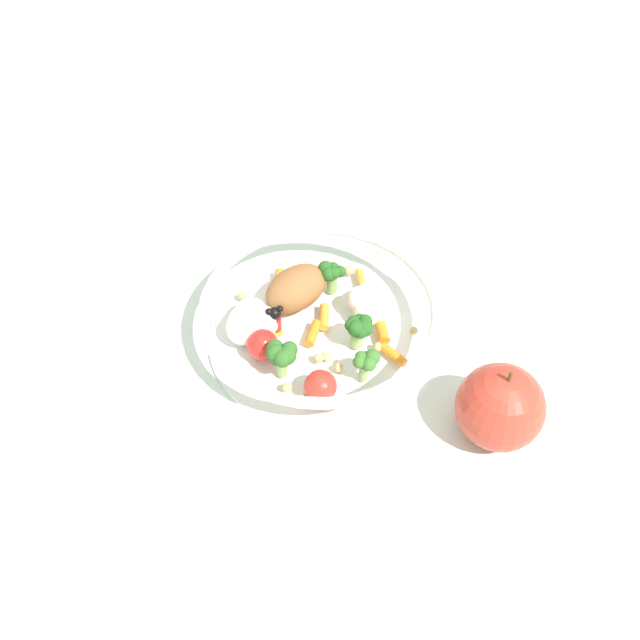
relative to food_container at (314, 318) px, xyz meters
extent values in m
plane|color=silver|center=(0.02, -0.02, -0.03)|extent=(2.40, 2.40, 0.00)
cylinder|color=white|center=(0.00, -0.01, -0.02)|extent=(0.24, 0.24, 0.01)
torus|color=white|center=(0.00, -0.01, 0.02)|extent=(0.25, 0.25, 0.01)
ellipsoid|color=#935B33|center=(0.04, 0.03, 0.00)|extent=(0.09, 0.09, 0.04)
cylinder|color=#8EB766|center=(0.06, -0.01, -0.01)|extent=(0.01, 0.01, 0.02)
sphere|color=#23561E|center=(0.07, -0.01, 0.01)|extent=(0.01, 0.01, 0.01)
sphere|color=#23561E|center=(0.06, 0.00, 0.01)|extent=(0.02, 0.02, 0.02)
sphere|color=#23561E|center=(0.06, -0.01, 0.01)|extent=(0.02, 0.02, 0.02)
sphere|color=#23561E|center=(0.06, -0.01, 0.01)|extent=(0.01, 0.01, 0.01)
sphere|color=#23561E|center=(0.06, -0.02, 0.01)|extent=(0.01, 0.01, 0.01)
cylinder|color=#8EB766|center=(-0.06, -0.06, -0.01)|extent=(0.01, 0.01, 0.02)
sphere|color=#386B28|center=(-0.05, -0.06, 0.01)|extent=(0.01, 0.01, 0.01)
sphere|color=#386B28|center=(-0.05, -0.06, 0.01)|extent=(0.01, 0.01, 0.01)
sphere|color=#386B28|center=(-0.06, -0.05, 0.01)|extent=(0.01, 0.01, 0.01)
sphere|color=#386B28|center=(-0.06, -0.06, 0.01)|extent=(0.01, 0.01, 0.01)
sphere|color=#386B28|center=(-0.05, -0.07, 0.01)|extent=(0.02, 0.02, 0.02)
cylinder|color=#8EB766|center=(-0.06, 0.02, -0.01)|extent=(0.01, 0.01, 0.02)
sphere|color=#2D6023|center=(-0.06, 0.02, 0.01)|extent=(0.01, 0.01, 0.01)
sphere|color=#2D6023|center=(-0.06, 0.03, 0.01)|extent=(0.02, 0.02, 0.02)
sphere|color=#2D6023|center=(-0.06, 0.03, 0.01)|extent=(0.02, 0.02, 0.02)
sphere|color=#2D6023|center=(-0.07, 0.03, 0.01)|extent=(0.02, 0.02, 0.02)
sphere|color=#2D6023|center=(-0.07, 0.02, 0.01)|extent=(0.02, 0.02, 0.02)
sphere|color=#2D6023|center=(-0.06, 0.02, 0.01)|extent=(0.02, 0.02, 0.02)
sphere|color=#2D6023|center=(-0.06, 0.02, 0.02)|extent=(0.02, 0.02, 0.02)
cylinder|color=#8EB766|center=(-0.01, -0.05, -0.01)|extent=(0.01, 0.01, 0.02)
sphere|color=#23561E|center=(0.00, -0.05, 0.01)|extent=(0.01, 0.01, 0.01)
sphere|color=#23561E|center=(-0.01, -0.04, 0.01)|extent=(0.01, 0.01, 0.01)
sphere|color=#23561E|center=(-0.01, -0.04, 0.01)|extent=(0.01, 0.01, 0.01)
sphere|color=#23561E|center=(-0.02, -0.05, 0.01)|extent=(0.02, 0.02, 0.02)
sphere|color=#23561E|center=(-0.02, -0.05, 0.01)|extent=(0.01, 0.01, 0.01)
sphere|color=#23561E|center=(-0.01, -0.05, 0.01)|extent=(0.02, 0.02, 0.02)
sphere|color=#23561E|center=(-0.01, -0.05, 0.01)|extent=(0.02, 0.02, 0.02)
sphere|color=white|center=(0.00, 0.07, -0.01)|extent=(0.04, 0.04, 0.04)
sphere|color=white|center=(-0.01, 0.08, -0.01)|extent=(0.03, 0.03, 0.03)
sphere|color=white|center=(-0.02, 0.07, 0.00)|extent=(0.04, 0.04, 0.04)
sphere|color=white|center=(-0.01, 0.05, -0.01)|extent=(0.04, 0.04, 0.04)
sphere|color=silver|center=(0.04, -0.05, 0.00)|extent=(0.03, 0.03, 0.03)
sphere|color=silver|center=(0.03, -0.05, 0.00)|extent=(0.03, 0.03, 0.03)
sphere|color=silver|center=(0.03, -0.06, -0.01)|extent=(0.04, 0.04, 0.04)
sphere|color=silver|center=(0.03, -0.07, 0.00)|extent=(0.03, 0.03, 0.03)
cube|color=yellow|center=(-0.01, 0.04, -0.02)|extent=(0.02, 0.02, 0.00)
cylinder|color=red|center=(-0.01, 0.04, -0.01)|extent=(0.02, 0.02, 0.02)
sphere|color=black|center=(-0.01, 0.04, 0.01)|extent=(0.01, 0.01, 0.01)
sphere|color=black|center=(0.00, 0.04, 0.01)|extent=(0.01, 0.01, 0.01)
sphere|color=black|center=(-0.01, 0.05, 0.01)|extent=(0.01, 0.01, 0.01)
cylinder|color=orange|center=(0.08, -0.04, -0.02)|extent=(0.03, 0.02, 0.01)
cylinder|color=orange|center=(0.02, -0.01, -0.01)|extent=(0.03, 0.01, 0.01)
cylinder|color=orange|center=(-0.01, 0.00, -0.01)|extent=(0.03, 0.01, 0.01)
cylinder|color=orange|center=(-0.02, -0.09, -0.02)|extent=(0.03, 0.03, 0.01)
cylinder|color=orange|center=(0.07, 0.05, -0.01)|extent=(0.02, 0.02, 0.01)
cylinder|color=orange|center=(0.00, -0.07, -0.01)|extent=(0.03, 0.02, 0.01)
sphere|color=red|center=(-0.08, -0.02, 0.00)|extent=(0.03, 0.03, 0.03)
sphere|color=red|center=(-0.04, 0.05, 0.00)|extent=(0.03, 0.03, 0.03)
sphere|color=#D1B775|center=(-0.04, -0.02, -0.01)|extent=(0.01, 0.01, 0.01)
sphere|color=tan|center=(-0.02, -0.07, -0.01)|extent=(0.01, 0.01, 0.01)
sphere|color=tan|center=(0.01, -0.11, -0.02)|extent=(0.01, 0.01, 0.01)
sphere|color=#D1B775|center=(-0.08, -0.06, -0.01)|extent=(0.01, 0.01, 0.01)
sphere|color=tan|center=(-0.09, 0.00, -0.02)|extent=(0.01, 0.01, 0.01)
sphere|color=tan|center=(0.03, 0.09, -0.02)|extent=(0.01, 0.01, 0.01)
sphere|color=tan|center=(-0.02, 0.05, -0.01)|extent=(0.01, 0.01, 0.01)
sphere|color=tan|center=(0.09, -0.03, -0.01)|extent=(0.01, 0.01, 0.01)
sphere|color=tan|center=(-0.08, 0.01, -0.01)|extent=(0.01, 0.01, 0.01)
sphere|color=#D1B775|center=(0.05, -0.04, -0.01)|extent=(0.01, 0.01, 0.01)
sphere|color=#D1B775|center=(-0.05, -0.03, -0.01)|extent=(0.01, 0.01, 0.01)
sphere|color=#D1B775|center=(0.10, 0.00, -0.01)|extent=(0.01, 0.01, 0.01)
sphere|color=tan|center=(-0.04, -0.01, -0.01)|extent=(0.01, 0.01, 0.01)
sphere|color=tan|center=(0.08, 0.03, -0.01)|extent=(0.01, 0.01, 0.01)
sphere|color=#BC3828|center=(-0.09, -0.19, 0.01)|extent=(0.08, 0.08, 0.08)
cylinder|color=brown|center=(-0.09, -0.19, 0.06)|extent=(0.00, 0.00, 0.01)
cube|color=silver|center=(0.05, 0.23, -0.03)|extent=(0.18, 0.17, 0.01)
camera|label=1|loc=(-0.49, -0.08, 0.56)|focal=39.95mm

